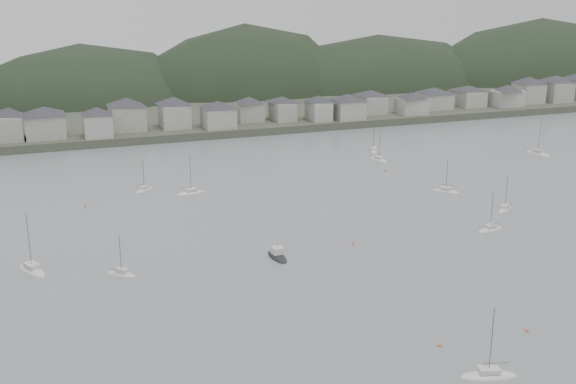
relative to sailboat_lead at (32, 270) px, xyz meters
name	(u,v)px	position (x,y,z in m)	size (l,w,h in m)	color
ground	(459,356)	(61.15, -59.05, -0.17)	(900.00, 900.00, 0.00)	slate
far_shore_land	(143,92)	(61.15, 235.95, 1.33)	(900.00, 250.00, 3.00)	#383D2D
forested_ridge	(162,124)	(65.98, 210.35, -11.45)	(851.55, 103.94, 102.57)	black
waterfront_town	(310,105)	(111.73, 124.29, 8.49)	(451.48, 28.46, 12.92)	gray
sailboat_lead	(32,270)	(0.00, 0.00, 0.00)	(7.00, 10.22, 13.39)	silver
moored_fleet	(299,228)	(59.80, 5.14, 0.01)	(243.90, 158.06, 13.63)	silver
motor_launch_far	(277,256)	(48.80, -10.32, 0.12)	(3.28, 8.22, 3.93)	black
mooring_buoys	(304,237)	(58.64, -0.93, -0.02)	(175.66, 128.82, 0.70)	#CD6744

